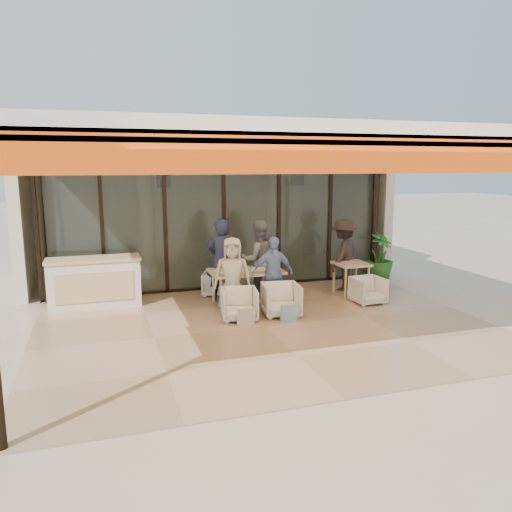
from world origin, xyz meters
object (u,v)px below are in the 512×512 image
at_px(dining_table, 246,273).
at_px(potted_palm, 380,256).
at_px(diner_cream, 232,275).
at_px(chair_far_left, 216,283).
at_px(diner_periwinkle, 273,273).
at_px(side_table, 351,267).
at_px(diner_grey, 259,260).
at_px(host_counter, 95,282).
at_px(chair_near_left, 239,303).
at_px(side_chair, 368,289).
at_px(standing_woman, 343,255).
at_px(chair_near_right, 281,298).
at_px(diner_navy, 221,260).
at_px(chair_far_right, 252,278).

bearing_deg(dining_table, potted_palm, 16.53).
bearing_deg(diner_cream, potted_palm, 36.79).
bearing_deg(chair_far_left, diner_periwinkle, 142.67).
xyz_separation_m(dining_table, potted_palm, (3.91, 1.16, -0.08)).
relative_size(diner_periwinkle, side_table, 2.00).
xyz_separation_m(dining_table, diner_grey, (0.43, 0.44, 0.17)).
height_order(host_counter, chair_near_left, host_counter).
xyz_separation_m(side_chair, standing_woman, (0.03, 1.19, 0.52)).
xyz_separation_m(side_table, side_chair, (0.00, -0.75, -0.32)).
height_order(chair_far_left, chair_near_right, chair_near_right).
bearing_deg(side_chair, diner_periwinkle, 170.62).
xyz_separation_m(diner_cream, diner_periwinkle, (0.84, 0.00, -0.01)).
height_order(dining_table, diner_navy, diner_navy).
bearing_deg(diner_navy, chair_far_left, -81.15).
relative_size(host_counter, diner_navy, 1.04).
distance_m(chair_far_left, chair_near_left, 1.90).
xyz_separation_m(diner_cream, potted_palm, (4.32, 1.62, -0.15)).
xyz_separation_m(diner_cream, side_chair, (2.88, -0.26, -0.44)).
relative_size(chair_far_left, potted_palm, 0.49).
bearing_deg(standing_woman, dining_table, -31.13).
distance_m(dining_table, diner_periwinkle, 0.63).
distance_m(host_counter, diner_grey, 3.45).
distance_m(host_counter, diner_cream, 2.86).
height_order(chair_near_right, diner_navy, diner_navy).
xyz_separation_m(side_chair, potted_palm, (1.44, 1.88, 0.29)).
relative_size(side_chair, potted_palm, 0.53).
bearing_deg(side_table, host_counter, 172.30).
bearing_deg(standing_woman, diner_grey, -41.08).
distance_m(diner_periwinkle, standing_woman, 2.27).
relative_size(diner_grey, side_chair, 2.70).
bearing_deg(dining_table, host_counter, 165.61).
bearing_deg(diner_navy, potted_palm, -161.74).
distance_m(chair_far_left, diner_periwinkle, 1.69).
relative_size(dining_table, side_table, 2.01).
bearing_deg(side_chair, host_counter, 162.75).
xyz_separation_m(host_counter, dining_table, (2.99, -0.77, 0.16)).
relative_size(chair_far_right, diner_cream, 0.45).
bearing_deg(diner_grey, chair_far_left, -31.44).
distance_m(host_counter, side_table, 5.52).
distance_m(side_table, standing_woman, 0.48).
height_order(chair_far_right, side_table, side_table).
xyz_separation_m(diner_periwinkle, standing_woman, (2.07, 0.92, 0.10)).
bearing_deg(chair_near_right, diner_cream, 157.01).
bearing_deg(diner_navy, host_counter, 1.68).
xyz_separation_m(host_counter, chair_near_left, (2.58, -1.72, -0.19)).
distance_m(host_counter, potted_palm, 6.92).
bearing_deg(chair_far_left, chair_near_left, 111.71).
distance_m(host_counter, chair_far_right, 3.43).
bearing_deg(chair_near_right, side_chair, 14.34).
height_order(host_counter, potted_palm, potted_palm).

